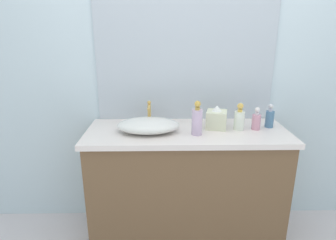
# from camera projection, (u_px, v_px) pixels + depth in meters

# --- Properties ---
(bathroom_wall_rear) EXTENTS (6.00, 0.06, 2.60)m
(bathroom_wall_rear) POSITION_uv_depth(u_px,v_px,m) (193.00, 61.00, 2.10)
(bathroom_wall_rear) COLOR silver
(bathroom_wall_rear) RESTS_ON ground
(vanity_counter) EXTENTS (1.39, 0.54, 0.86)m
(vanity_counter) POSITION_uv_depth(u_px,v_px,m) (186.00, 185.00, 2.07)
(vanity_counter) COLOR brown
(vanity_counter) RESTS_ON ground
(wall_mirror_panel) EXTENTS (1.31, 0.01, 1.13)m
(wall_mirror_panel) POSITION_uv_depth(u_px,v_px,m) (186.00, 44.00, 2.03)
(wall_mirror_panel) COLOR #B2BCC6
(wall_mirror_panel) RESTS_ON vanity_counter
(sink_basin) EXTENTS (0.42, 0.27, 0.09)m
(sink_basin) POSITION_uv_depth(u_px,v_px,m) (148.00, 125.00, 1.89)
(sink_basin) COLOR silver
(sink_basin) RESTS_ON vanity_counter
(faucet) EXTENTS (0.03, 0.11, 0.17)m
(faucet) POSITION_uv_depth(u_px,v_px,m) (149.00, 111.00, 2.03)
(faucet) COLOR #D5A952
(faucet) RESTS_ON vanity_counter
(soap_dispenser) EXTENTS (0.07, 0.07, 0.23)m
(soap_dispenser) POSITION_uv_depth(u_px,v_px,m) (197.00, 120.00, 1.83)
(soap_dispenser) COLOR #C7ACCC
(soap_dispenser) RESTS_ON vanity_counter
(lotion_bottle) EXTENTS (0.06, 0.06, 0.17)m
(lotion_bottle) POSITION_uv_depth(u_px,v_px,m) (270.00, 118.00, 1.98)
(lotion_bottle) COLOR teal
(lotion_bottle) RESTS_ON vanity_counter
(perfume_bottle) EXTENTS (0.06, 0.06, 0.16)m
(perfume_bottle) POSITION_uv_depth(u_px,v_px,m) (256.00, 120.00, 1.94)
(perfume_bottle) COLOR pink
(perfume_bottle) RESTS_ON vanity_counter
(spray_can) EXTENTS (0.07, 0.07, 0.19)m
(spray_can) POSITION_uv_depth(u_px,v_px,m) (239.00, 119.00, 1.93)
(spray_can) COLOR white
(spray_can) RESTS_ON vanity_counter
(tissue_box) EXTENTS (0.17, 0.17, 0.16)m
(tissue_box) POSITION_uv_depth(u_px,v_px,m) (216.00, 118.00, 1.96)
(tissue_box) COLOR beige
(tissue_box) RESTS_ON vanity_counter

